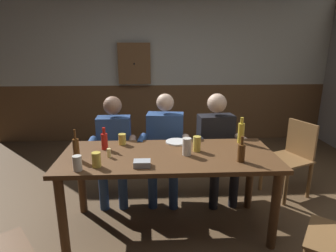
{
  "coord_description": "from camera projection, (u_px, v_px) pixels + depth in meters",
  "views": [
    {
      "loc": [
        -0.12,
        -2.47,
        1.75
      ],
      "look_at": [
        0.0,
        0.03,
        1.03
      ],
      "focal_mm": 30.33,
      "sensor_mm": 36.0,
      "label": 1
    }
  ],
  "objects": [
    {
      "name": "pint_glass_4",
      "position": [
        187.0,
        147.0,
        2.56
      ],
      "size": [
        0.08,
        0.08,
        0.16
      ],
      "primitive_type": "cylinder",
      "color": "white",
      "rests_on": "dining_table"
    },
    {
      "name": "pint_glass_0",
      "position": [
        77.0,
        163.0,
        2.25
      ],
      "size": [
        0.07,
        0.07,
        0.12
      ],
      "primitive_type": "cylinder",
      "color": "white",
      "rests_on": "dining_table"
    },
    {
      "name": "back_wall_upper",
      "position": [
        160.0,
        38.0,
        4.97
      ],
      "size": [
        6.07,
        0.12,
        1.63
      ],
      "primitive_type": "cube",
      "color": "beige"
    },
    {
      "name": "dining_table",
      "position": [
        168.0,
        165.0,
        2.63
      ],
      "size": [
        1.97,
        0.82,
        0.78
      ],
      "color": "brown",
      "rests_on": "ground_plane"
    },
    {
      "name": "plate_0",
      "position": [
        176.0,
        142.0,
        2.91
      ],
      "size": [
        0.22,
        0.22,
        0.01
      ],
      "primitive_type": "cylinder",
      "color": "white",
      "rests_on": "dining_table"
    },
    {
      "name": "bottle_2",
      "position": [
        241.0,
        132.0,
        2.88
      ],
      "size": [
        0.07,
        0.07,
        0.27
      ],
      "color": "gold",
      "rests_on": "dining_table"
    },
    {
      "name": "condiment_caddy",
      "position": [
        142.0,
        163.0,
        2.34
      ],
      "size": [
        0.14,
        0.1,
        0.05
      ],
      "primitive_type": "cube",
      "color": "#B2B7BC",
      "rests_on": "dining_table"
    },
    {
      "name": "table_candle",
      "position": [
        109.0,
        153.0,
        2.52
      ],
      "size": [
        0.04,
        0.04,
        0.08
      ],
      "primitive_type": "cylinder",
      "color": "#F9E08C",
      "rests_on": "dining_table"
    },
    {
      "name": "back_wall_wainscot",
      "position": [
        161.0,
        112.0,
        5.34
      ],
      "size": [
        6.07,
        0.12,
        1.04
      ],
      "primitive_type": "cube",
      "color": "brown",
      "rests_on": "ground_plane"
    },
    {
      "name": "pint_glass_2",
      "position": [
        197.0,
        144.0,
        2.66
      ],
      "size": [
        0.07,
        0.07,
        0.14
      ],
      "primitive_type": "cylinder",
      "color": "#E5C64C",
      "rests_on": "dining_table"
    },
    {
      "name": "ground_plane",
      "position": [
        168.0,
        224.0,
        2.86
      ],
      "size": [
        7.29,
        7.29,
        0.0
      ],
      "primitive_type": "plane",
      "color": "brown"
    },
    {
      "name": "pint_glass_3",
      "position": [
        122.0,
        139.0,
        2.84
      ],
      "size": [
        0.08,
        0.08,
        0.11
      ],
      "primitive_type": "cylinder",
      "color": "#E5C64C",
      "rests_on": "dining_table"
    },
    {
      "name": "wall_dart_cabinet",
      "position": [
        134.0,
        64.0,
        4.94
      ],
      "size": [
        0.56,
        0.15,
        0.7
      ],
      "color": "brown"
    },
    {
      "name": "person_0",
      "position": [
        114.0,
        144.0,
        3.21
      ],
      "size": [
        0.52,
        0.5,
        1.19
      ],
      "rotation": [
        0.0,
        0.0,
        3.17
      ],
      "color": "#2D4C84",
      "rests_on": "ground_plane"
    },
    {
      "name": "person_2",
      "position": [
        217.0,
        141.0,
        3.27
      ],
      "size": [
        0.58,
        0.56,
        1.22
      ],
      "rotation": [
        0.0,
        0.0,
        3.24
      ],
      "color": "black",
      "rests_on": "ground_plane"
    },
    {
      "name": "bottle_3",
      "position": [
        76.0,
        149.0,
        2.45
      ],
      "size": [
        0.05,
        0.05,
        0.28
      ],
      "color": "#593314",
      "rests_on": "dining_table"
    },
    {
      "name": "person_1",
      "position": [
        165.0,
        142.0,
        3.24
      ],
      "size": [
        0.58,
        0.56,
        1.22
      ],
      "rotation": [
        0.0,
        0.0,
        3.03
      ],
      "color": "#2D4C84",
      "rests_on": "ground_plane"
    },
    {
      "name": "bottle_1",
      "position": [
        104.0,
        141.0,
        2.7
      ],
      "size": [
        0.06,
        0.06,
        0.22
      ],
      "color": "red",
      "rests_on": "dining_table"
    },
    {
      "name": "bottle_0",
      "position": [
        241.0,
        152.0,
        2.42
      ],
      "size": [
        0.06,
        0.06,
        0.23
      ],
      "color": "#593314",
      "rests_on": "dining_table"
    },
    {
      "name": "chair_empty_near_right",
      "position": [
        292.0,
        156.0,
        3.36
      ],
      "size": [
        0.58,
        0.58,
        0.88
      ],
      "rotation": [
        0.0,
        0.0,
        -4.32
      ],
      "color": "brown",
      "rests_on": "ground_plane"
    },
    {
      "name": "pint_glass_1",
      "position": [
        96.0,
        160.0,
        2.32
      ],
      "size": [
        0.07,
        0.07,
        0.12
      ],
      "primitive_type": "cylinder",
      "color": "#E5C64C",
      "rests_on": "dining_table"
    }
  ]
}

